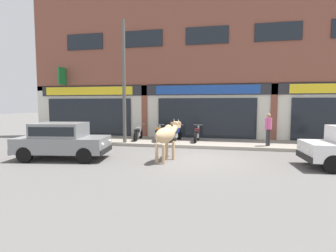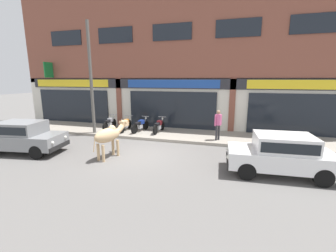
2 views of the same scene
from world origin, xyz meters
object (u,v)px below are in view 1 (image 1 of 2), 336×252
(motorcycle_0, at_px, (138,133))
(motorcycle_3, at_px, (197,134))
(utility_pole, at_px, (124,82))
(motorcycle_1, at_px, (158,134))
(car_1, at_px, (62,139))
(pedestrian, at_px, (268,126))
(cow, at_px, (166,135))
(motorcycle_2, at_px, (175,134))

(motorcycle_0, height_order, motorcycle_3, same)
(motorcycle_3, distance_m, utility_pole, 4.82)
(motorcycle_1, relative_size, utility_pole, 0.28)
(utility_pole, bearing_deg, car_1, -107.28)
(pedestrian, xyz_separation_m, utility_pole, (-7.30, -0.35, 2.21))
(cow, bearing_deg, pedestrian, 40.09)
(utility_pole, bearing_deg, motorcycle_3, 17.60)
(motorcycle_1, bearing_deg, motorcycle_0, 174.02)
(motorcycle_3, xyz_separation_m, pedestrian, (3.57, -0.83, 0.60))
(motorcycle_1, bearing_deg, pedestrian, -6.70)
(pedestrian, bearing_deg, motorcycle_1, 173.30)
(pedestrian, bearing_deg, car_1, -153.85)
(cow, distance_m, motorcycle_1, 4.54)
(cow, xyz_separation_m, motorcycle_3, (0.74, 4.46, -0.46))
(motorcycle_1, xyz_separation_m, motorcycle_2, (0.96, 0.03, 0.00))
(cow, xyz_separation_m, motorcycle_1, (-1.39, 4.30, -0.46))
(cow, relative_size, motorcycle_3, 1.17)
(pedestrian, bearing_deg, cow, -139.91)
(cow, xyz_separation_m, utility_pole, (-2.99, 3.27, 2.35))
(motorcycle_2, relative_size, pedestrian, 1.12)
(car_1, height_order, motorcycle_2, car_1)
(motorcycle_1, height_order, motorcycle_3, same)
(cow, xyz_separation_m, motorcycle_0, (-2.62, 4.43, -0.46))
(car_1, bearing_deg, motorcycle_1, 60.11)
(car_1, distance_m, motorcycle_2, 6.14)
(motorcycle_0, height_order, motorcycle_1, same)
(motorcycle_0, bearing_deg, cow, -59.36)
(motorcycle_1, height_order, pedestrian, pedestrian)
(motorcycle_1, height_order, motorcycle_2, same)
(car_1, xyz_separation_m, pedestrian, (8.48, 4.16, 0.33))
(motorcycle_0, distance_m, motorcycle_3, 3.36)
(motorcycle_0, distance_m, pedestrian, 7.00)
(car_1, relative_size, utility_pole, 0.59)
(car_1, distance_m, motorcycle_1, 5.58)
(cow, bearing_deg, utility_pole, 132.39)
(motorcycle_1, bearing_deg, utility_pole, -147.28)
(motorcycle_1, relative_size, pedestrian, 1.13)
(utility_pole, bearing_deg, motorcycle_2, 22.46)
(cow, xyz_separation_m, motorcycle_2, (-0.43, 4.33, -0.46))
(motorcycle_3, relative_size, utility_pole, 0.28)
(cow, relative_size, utility_pole, 0.33)
(cow, relative_size, motorcycle_1, 1.17)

